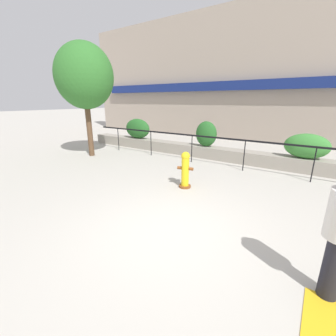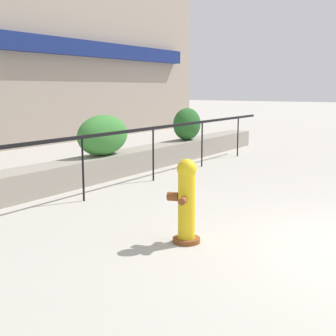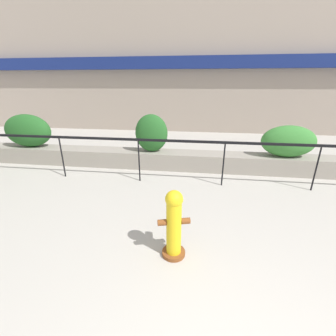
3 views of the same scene
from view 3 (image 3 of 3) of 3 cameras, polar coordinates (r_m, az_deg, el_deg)
The scene contains 7 objects.
building_facade at distance 12.55m, azimuth 12.05°, elevation 27.44°, with size 30.00×1.36×8.00m.
planter_wall_low at distance 6.86m, azimuth 12.81°, elevation 1.53°, with size 18.00×0.70×0.50m, color gray.
fence_railing_segment at distance 5.59m, azimuth 14.26°, elevation 5.26°, with size 15.00×0.05×1.15m.
hedge_bush_0 at distance 8.55m, azimuth -32.04°, elevation 8.04°, with size 1.55×0.70×1.04m, color #235B23.
hedge_bush_1 at distance 6.75m, azimuth -4.23°, elevation 8.81°, with size 0.97×0.57×1.11m, color #235B23.
hedge_bush_2 at distance 7.08m, azimuth 28.24°, elevation 5.99°, with size 1.46×0.70×0.88m, color #387F33.
fire_hydrant at distance 3.34m, azimuth 1.49°, elevation -13.93°, with size 0.48×0.47×1.08m.
Camera 3 is at (-0.65, -0.46, 2.46)m, focal length 24.00 mm.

